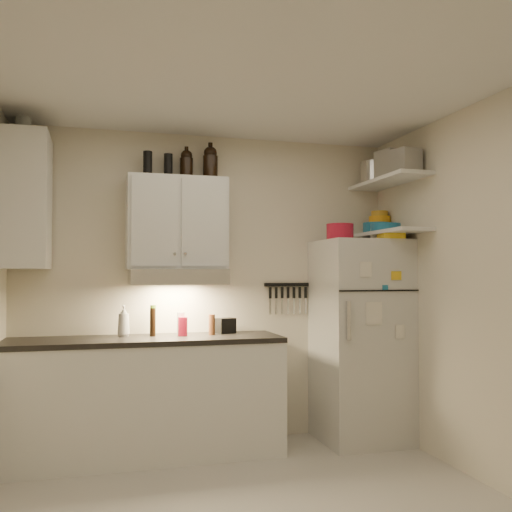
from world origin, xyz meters
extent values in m
cube|color=silver|center=(0.00, 0.00, 2.61)|extent=(3.20, 3.00, 0.02)
cube|color=beige|center=(0.00, 1.51, 1.30)|extent=(3.20, 0.02, 2.60)
cube|color=beige|center=(1.61, 0.00, 1.30)|extent=(0.02, 3.00, 2.60)
cube|color=white|center=(-0.55, 1.20, 0.44)|extent=(2.10, 0.60, 0.88)
cube|color=black|center=(-0.55, 1.20, 0.90)|extent=(2.10, 0.62, 0.04)
cube|color=white|center=(-0.30, 1.33, 1.83)|extent=(0.80, 0.33, 0.75)
cube|color=white|center=(-1.44, 1.20, 1.95)|extent=(0.33, 0.55, 1.00)
cube|color=silver|center=(-0.30, 1.27, 1.39)|extent=(0.76, 0.46, 0.12)
cube|color=silver|center=(1.25, 1.16, 0.85)|extent=(0.70, 0.68, 1.70)
cube|color=white|center=(1.45, 1.02, 2.20)|extent=(0.30, 0.95, 0.03)
cube|color=white|center=(1.45, 1.02, 1.76)|extent=(0.30, 0.95, 0.03)
cube|color=black|center=(0.70, 1.49, 1.32)|extent=(0.42, 0.02, 0.03)
cylinder|color=#AD142D|center=(1.03, 1.08, 1.77)|extent=(0.30, 0.30, 0.13)
cube|color=yellow|center=(1.41, 0.91, 1.74)|extent=(0.22, 0.25, 0.07)
cylinder|color=silver|center=(1.35, 1.11, 1.75)|extent=(0.07, 0.07, 0.10)
cylinder|color=silver|center=(1.51, 1.34, 2.32)|extent=(0.38, 0.38, 0.21)
cube|color=#AAAAAD|center=(1.44, 0.94, 2.33)|extent=(0.26, 0.24, 0.22)
cube|color=#AAAAAD|center=(1.45, 0.75, 2.31)|extent=(0.24, 0.24, 0.20)
cylinder|color=#1A6792|center=(1.48, 1.30, 1.82)|extent=(0.24, 0.24, 0.10)
cylinder|color=orange|center=(1.51, 1.30, 1.90)|extent=(0.19, 0.19, 0.06)
cylinder|color=gold|center=(1.51, 1.30, 1.95)|extent=(0.15, 0.15, 0.05)
cylinder|color=#1A6792|center=(1.42, 1.02, 1.81)|extent=(0.31, 0.31, 0.06)
cylinder|color=black|center=(-0.36, 1.40, 2.30)|extent=(0.09, 0.09, 0.21)
cylinder|color=black|center=(-0.53, 1.37, 2.31)|extent=(0.10, 0.10, 0.21)
cylinder|color=silver|center=(-1.47, 1.31, 2.53)|extent=(0.13, 0.13, 0.15)
imported|color=white|center=(-0.72, 1.33, 1.06)|extent=(0.13, 0.13, 0.28)
cylinder|color=brown|center=(-0.02, 1.25, 1.00)|extent=(0.06, 0.06, 0.17)
cylinder|color=#46691A|center=(-0.48, 1.36, 1.04)|extent=(0.06, 0.06, 0.24)
cylinder|color=black|center=(-0.49, 1.27, 1.03)|extent=(0.05, 0.05, 0.22)
cylinder|color=silver|center=(-0.27, 1.28, 1.01)|extent=(0.06, 0.06, 0.19)
cylinder|color=#AD142D|center=(-0.26, 1.23, 0.99)|extent=(0.10, 0.10, 0.15)
cube|color=black|center=(0.11, 1.35, 0.98)|extent=(0.17, 0.15, 0.13)
camera|label=1|loc=(-0.92, -3.30, 1.40)|focal=40.00mm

